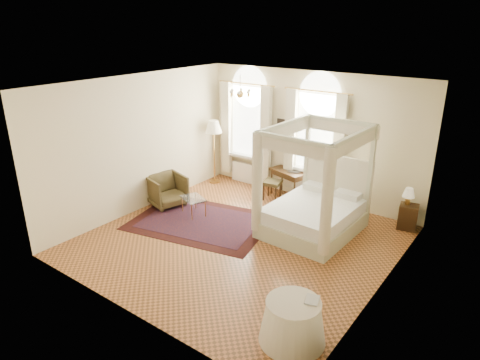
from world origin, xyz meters
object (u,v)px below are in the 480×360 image
(nightstand, at_px, (408,217))
(side_table, at_px, (293,322))
(canopy_bed, at_px, (313,209))
(floor_lamp, at_px, (214,130))
(armchair, at_px, (167,190))
(coffee_table, at_px, (193,200))
(stool, at_px, (272,184))
(writing_desk, at_px, (288,174))

(nightstand, distance_m, side_table, 4.71)
(canopy_bed, height_order, floor_lamp, canopy_bed)
(nightstand, height_order, armchair, armchair)
(canopy_bed, xyz_separation_m, coffee_table, (-2.73, -0.90, -0.15))
(stool, relative_size, side_table, 0.53)
(stool, bearing_deg, armchair, -135.78)
(stool, bearing_deg, side_table, -54.31)
(canopy_bed, distance_m, armchair, 3.77)
(floor_lamp, xyz_separation_m, side_table, (5.12, -4.39, -1.23))
(stool, relative_size, coffee_table, 0.69)
(armchair, height_order, side_table, armchair)
(nightstand, height_order, side_table, side_table)
(armchair, relative_size, floor_lamp, 0.48)
(canopy_bed, bearing_deg, writing_desk, 135.79)
(writing_desk, distance_m, coffee_table, 2.66)
(coffee_table, distance_m, floor_lamp, 2.54)
(floor_lamp, bearing_deg, canopy_bed, -16.60)
(armchair, xyz_separation_m, side_table, (5.04, -2.41, -0.07))
(side_table, bearing_deg, nightstand, 86.56)
(canopy_bed, height_order, coffee_table, canopy_bed)
(writing_desk, bearing_deg, stool, -122.23)
(stool, distance_m, side_table, 5.30)
(nightstand, height_order, stool, nightstand)
(coffee_table, bearing_deg, armchair, 178.32)
(floor_lamp, bearing_deg, side_table, -40.63)
(armchair, xyz_separation_m, floor_lamp, (-0.08, 1.98, 1.16))
(writing_desk, height_order, armchair, armchair)
(side_table, bearing_deg, stool, 125.69)
(canopy_bed, distance_m, floor_lamp, 4.03)
(coffee_table, height_order, side_table, side_table)
(canopy_bed, distance_m, coffee_table, 2.88)
(writing_desk, xyz_separation_m, stool, (-0.25, -0.40, -0.20))
(canopy_bed, relative_size, floor_lamp, 1.31)
(armchair, relative_size, coffee_table, 1.16)
(nightstand, distance_m, armchair, 5.80)
(floor_lamp, bearing_deg, coffee_table, -63.36)
(coffee_table, bearing_deg, stool, 62.13)
(stool, distance_m, floor_lamp, 2.32)
(nightstand, bearing_deg, side_table, -93.44)
(canopy_bed, distance_m, stool, 2.00)
(stool, distance_m, armchair, 2.72)
(canopy_bed, xyz_separation_m, side_table, (1.38, -3.28, -0.21))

